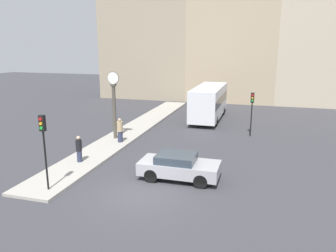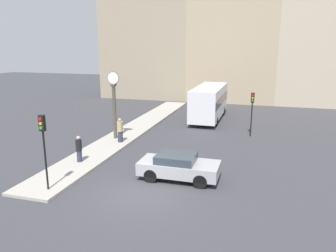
{
  "view_description": "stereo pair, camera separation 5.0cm",
  "coord_description": "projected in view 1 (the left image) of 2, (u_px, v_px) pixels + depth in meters",
  "views": [
    {
      "loc": [
        5.23,
        -13.43,
        6.93
      ],
      "look_at": [
        -0.7,
        6.82,
        1.73
      ],
      "focal_mm": 35.0,
      "sensor_mm": 36.0,
      "label": 1
    },
    {
      "loc": [
        5.28,
        -13.42,
        6.93
      ],
      "look_at": [
        -0.7,
        6.82,
        1.73
      ],
      "focal_mm": 35.0,
      "sensor_mm": 36.0,
      "label": 2
    }
  ],
  "objects": [
    {
      "name": "pedestrian_tan_coat",
      "position": [
        120.0,
        130.0,
        23.48
      ],
      "size": [
        0.43,
        0.43,
        1.75
      ],
      "color": "#2D334C",
      "rests_on": "sidewalk_corner"
    },
    {
      "name": "ground_plane",
      "position": [
        142.0,
        195.0,
        15.6
      ],
      "size": [
        120.0,
        120.0,
        0.0
      ],
      "primitive_type": "plane",
      "color": "#38383D"
    },
    {
      "name": "street_clock",
      "position": [
        114.0,
        104.0,
        24.03
      ],
      "size": [
        0.93,
        0.33,
        4.97
      ],
      "color": "#4C473D",
      "rests_on": "sidewalk_corner"
    },
    {
      "name": "pedestrian_black_jacket",
      "position": [
        79.0,
        149.0,
        19.47
      ],
      "size": [
        0.36,
        0.36,
        1.59
      ],
      "color": "#2D334C",
      "rests_on": "sidewalk_corner"
    },
    {
      "name": "bus_distant",
      "position": [
        209.0,
        101.0,
        31.23
      ],
      "size": [
        2.42,
        8.3,
        3.15
      ],
      "color": "silver",
      "rests_on": "ground_plane"
    },
    {
      "name": "building_row",
      "position": [
        235.0,
        38.0,
        40.28
      ],
      "size": [
        32.1,
        5.0,
        19.31
      ],
      "color": "gray",
      "rests_on": "ground_plane"
    },
    {
      "name": "sedan_car",
      "position": [
        179.0,
        166.0,
        17.31
      ],
      "size": [
        4.21,
        1.87,
        1.38
      ],
      "color": "#9E9EA3",
      "rests_on": "ground_plane"
    },
    {
      "name": "sidewalk_corner",
      "position": [
        135.0,
        129.0,
        27.68
      ],
      "size": [
        2.52,
        27.02,
        0.15
      ],
      "primitive_type": "cube",
      "color": "#A39E93",
      "rests_on": "ground_plane"
    },
    {
      "name": "traffic_light_far",
      "position": [
        252.0,
        105.0,
        25.15
      ],
      "size": [
        0.26,
        0.24,
        3.43
      ],
      "color": "black",
      "rests_on": "ground_plane"
    },
    {
      "name": "traffic_light_near",
      "position": [
        44.0,
        137.0,
        15.24
      ],
      "size": [
        0.26,
        0.24,
        3.68
      ],
      "color": "black",
      "rests_on": "sidewalk_corner"
    }
  ]
}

